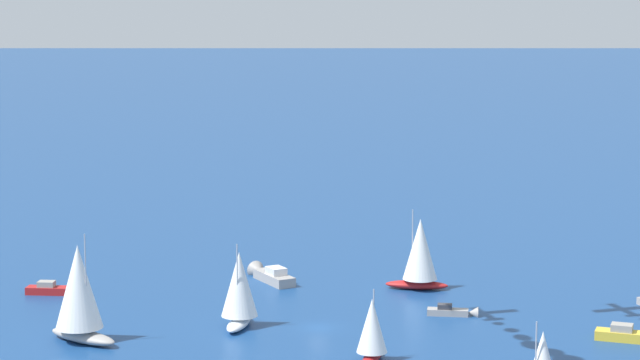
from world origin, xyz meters
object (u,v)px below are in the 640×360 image
Objects in this scene: motorboat_near_centre at (637,336)px; motorboat_trailing at (270,275)px; sailboat_outer_ring_c at (239,289)px; motorboat_offshore at (58,290)px; motorboat_far_stbd at (455,312)px; sailboat_ahead at (79,292)px; sailboat_inshore at (372,329)px; sailboat_far_port at (420,253)px.

motorboat_trailing reaches higher than motorboat_near_centre.
sailboat_outer_ring_c reaches higher than motorboat_near_centre.
motorboat_trailing is (26.65, -11.23, 0.18)m from motorboat_offshore.
sailboat_ahead is at bearing 155.93° from motorboat_far_stbd.
motorboat_trailing reaches higher than motorboat_far_stbd.
sailboat_outer_ring_c is (-3.02, 20.49, 1.11)m from sailboat_inshore.
sailboat_ahead is at bearing 161.08° from sailboat_outer_ring_c.
motorboat_trailing is 0.82× the size of sailboat_ahead.
motorboat_near_centre is 74.58m from motorboat_offshore.
sailboat_far_port is at bearing 0.80° from sailboat_outer_ring_c.
sailboat_ahead reaches higher than sailboat_outer_ring_c.
motorboat_offshore is at bearing 128.94° from motorboat_far_stbd.
motorboat_offshore is 24.49m from sailboat_ahead.
motorboat_far_stbd is (-6.19, -12.88, -4.48)m from sailboat_far_port.
motorboat_near_centre is at bearing -70.01° from motorboat_far_stbd.
sailboat_inshore is (-28.52, 13.38, 2.90)m from motorboat_near_centre.
motorboat_near_centre reaches higher than motorboat_far_stbd.
sailboat_ahead reaches higher than motorboat_trailing.
motorboat_near_centre is 0.83× the size of sailboat_outer_ring_c.
sailboat_far_port is 48.18m from sailboat_ahead.
motorboat_near_centre is at bearing -38.99° from sailboat_ahead.
motorboat_offshore is at bearing 123.25° from motorboat_near_centre.
motorboat_offshore is at bearing 108.18° from sailboat_outer_ring_c.
sailboat_ahead is (-49.43, 40.01, 5.11)m from motorboat_near_centre.
sailboat_inshore is 50.62m from motorboat_offshore.
sailboat_inshore reaches higher than motorboat_near_centre.
sailboat_inshore is 40.47m from motorboat_trailing.
motorboat_far_stbd is 30.43m from motorboat_trailing.
sailboat_outer_ring_c is (-17.29, -17.27, 3.89)m from motorboat_trailing.
motorboat_trailing is (-14.24, 51.14, 0.12)m from motorboat_near_centre.
sailboat_ahead is (-8.54, -22.36, 5.18)m from motorboat_offshore.
sailboat_inshore is at bearing -158.82° from motorboat_far_stbd.
motorboat_trailing is 1.01× the size of sailboat_outer_ring_c.
motorboat_near_centre is 0.82× the size of motorboat_trailing.
sailboat_outer_ring_c reaches higher than sailboat_inshore.
sailboat_far_port is 34.11m from sailboat_inshore.
motorboat_near_centre is 22.78m from motorboat_far_stbd.
sailboat_far_port reaches higher than sailboat_inshore.
sailboat_ahead is (-41.65, 18.60, 5.29)m from motorboat_far_stbd.
sailboat_outer_ring_c is (-29.93, -0.42, -0.29)m from sailboat_far_port.
motorboat_far_stbd is at bearing -51.06° from motorboat_offshore.
sailboat_far_port is 14.98m from motorboat_far_stbd.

